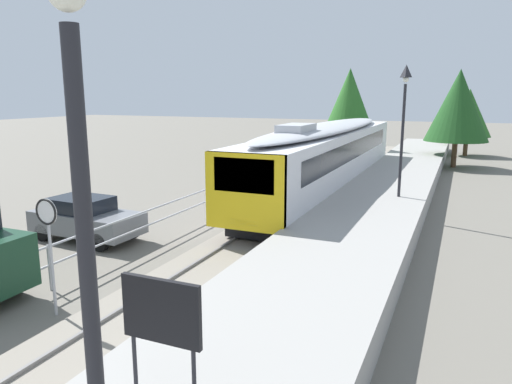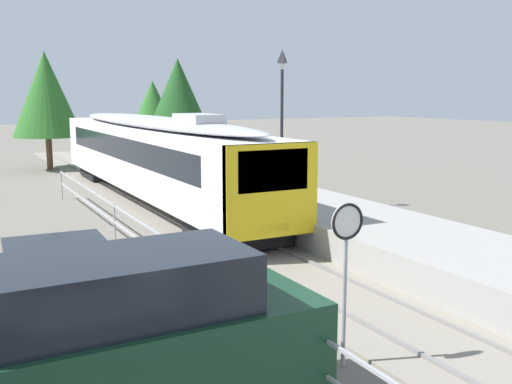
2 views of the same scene
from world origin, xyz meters
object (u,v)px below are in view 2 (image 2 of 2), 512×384
Objects in this scene: commuter_train at (153,152)px; speed_limit_sign at (347,244)px; parked_van_dark_green at (137,343)px; parked_hatchback_grey at (66,274)px; platform_lamp_mid_platform at (282,92)px.

speed_limit_sign is at bearing -97.18° from commuter_train.
parked_van_dark_green is (-3.62, -0.35, -0.83)m from speed_limit_sign.
speed_limit_sign is (-2.05, -16.30, -0.03)m from commuter_train.
commuter_train reaches higher than speed_limit_sign.
speed_limit_sign is 3.73m from parked_van_dark_green.
parked_van_dark_green is at bearing -108.83° from commuter_train.
speed_limit_sign reaches higher than parked_hatchback_grey.
parked_van_dark_green is at bearing -90.24° from parked_hatchback_grey.
speed_limit_sign is 6.24m from parked_hatchback_grey.
platform_lamp_mid_platform is at bearing -42.13° from commuter_train.
platform_lamp_mid_platform is 1.32× the size of parked_hatchback_grey.
parked_van_dark_green is (-9.76, -12.96, -3.33)m from platform_lamp_mid_platform.
parked_hatchback_grey is at bearing -141.72° from platform_lamp_mid_platform.
commuter_train reaches higher than parked_van_dark_green.
platform_lamp_mid_platform reaches higher than parked_hatchback_grey.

